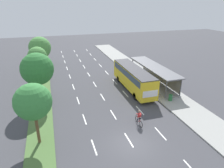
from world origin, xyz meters
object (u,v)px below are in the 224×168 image
median_tree_nearest (33,102)px  trash_bin (170,98)px  bus_shelter (155,73)px  cyclist (139,118)px  median_tree_fourth (40,48)px  median_tree_third (37,56)px  bus (133,76)px  median_tree_second (37,69)px

median_tree_nearest → trash_bin: 17.67m
trash_bin → bus_shelter: bearing=80.6°
bus_shelter → cyclist: bearing=-125.9°
median_tree_nearest → median_tree_fourth: 25.84m
median_tree_fourth → trash_bin: (16.75, -22.00, -3.40)m
bus_shelter → trash_bin: bus_shelter is taller
cyclist → median_tree_third: size_ratio=0.32×
median_tree_fourth → cyclist: bearing=-68.1°
median_tree_nearest → median_tree_fourth: (0.05, 25.83, -0.47)m
median_tree_fourth → bus: bearing=-50.6°
cyclist → median_tree_nearest: 11.05m
median_tree_second → trash_bin: median_tree_second is taller
cyclist → median_tree_second: 13.96m
median_tree_fourth → median_tree_third: bearing=-91.3°
median_tree_second → median_tree_third: 8.63m
median_tree_fourth → median_tree_second: bearing=-89.7°
bus_shelter → cyclist: (-7.46, -10.31, -1.08)m
bus → median_tree_fourth: (-13.55, 16.53, 1.91)m
bus_shelter → bus: (-4.28, -1.06, 0.20)m
bus_shelter → cyclist: 12.78m
median_tree_third → trash_bin: bearing=-38.3°
median_tree_nearest → median_tree_second: 8.62m
bus_shelter → median_tree_fourth: 23.70m
cyclist → median_tree_nearest: (-10.42, -0.05, 3.66)m
bus → median_tree_fourth: 21.46m
cyclist → median_tree_nearest: size_ratio=0.30×
bus_shelter → bus: 4.41m
bus_shelter → median_tree_nearest: 20.83m
bus_shelter → trash_bin: bearing=-99.4°
bus → median_tree_nearest: size_ratio=1.88×
bus_shelter → median_tree_fourth: median_tree_fourth is taller
trash_bin → median_tree_nearest: bearing=-167.1°
median_tree_nearest → trash_bin: median_tree_nearest is taller
median_tree_second → trash_bin: (16.66, -4.78, -4.19)m
cyclist → trash_bin: (6.38, 3.79, -0.22)m
bus_shelter → median_tree_second: bearing=-174.4°
cyclist → median_tree_second: (-10.28, 8.56, 3.98)m
bus → median_tree_third: size_ratio=1.96×
cyclist → median_tree_second: bearing=140.2°
bus_shelter → median_tree_nearest: (-17.89, -10.36, 2.59)m
median_tree_third → median_tree_nearest: bearing=-89.5°
trash_bin → cyclist: bearing=-149.3°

